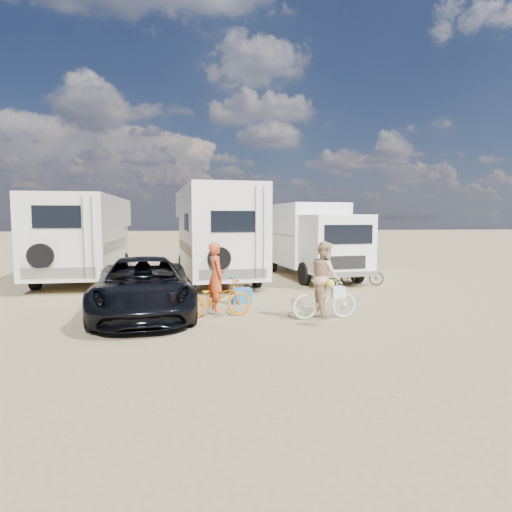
{
  "coord_description": "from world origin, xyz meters",
  "views": [
    {
      "loc": [
        -0.75,
        -10.01,
        2.45
      ],
      "look_at": [
        0.99,
        2.64,
        1.3
      ],
      "focal_mm": 30.12,
      "sensor_mm": 36.0,
      "label": 1
    }
  ],
  "objects": [
    {
      "name": "dark_suv",
      "position": [
        -2.12,
        1.0,
        0.71
      ],
      "size": [
        2.91,
        5.37,
        1.43
      ],
      "primitive_type": "imported",
      "rotation": [
        0.0,
        0.0,
        0.11
      ],
      "color": "black",
      "rests_on": "ground"
    },
    {
      "name": "ground",
      "position": [
        0.0,
        0.0,
        0.0
      ],
      "size": [
        140.0,
        140.0,
        0.0
      ],
      "primitive_type": "plane",
      "color": "tan",
      "rests_on": "ground"
    },
    {
      "name": "cooler",
      "position": [
        0.49,
        2.03,
        0.22
      ],
      "size": [
        0.59,
        0.46,
        0.44
      ],
      "primitive_type": "cube",
      "rotation": [
        0.0,
        0.0,
        0.12
      ],
      "color": "#1F5F99",
      "rests_on": "ground"
    },
    {
      "name": "rv_main",
      "position": [
        -0.06,
        6.96,
        1.79
      ],
      "size": [
        3.31,
        7.89,
        3.57
      ],
      "primitive_type": null,
      "rotation": [
        0.0,
        0.0,
        0.11
      ],
      "color": "white",
      "rests_on": "ground"
    },
    {
      "name": "rv_left",
      "position": [
        -5.09,
        7.51,
        1.62
      ],
      "size": [
        2.8,
        7.42,
        3.25
      ],
      "primitive_type": null,
      "rotation": [
        0.0,
        0.0,
        0.03
      ],
      "color": "white",
      "rests_on": "ground"
    },
    {
      "name": "rider_man",
      "position": [
        -0.3,
        0.4,
        0.83
      ],
      "size": [
        0.53,
        0.69,
        1.67
      ],
      "primitive_type": "imported",
      "rotation": [
        0.0,
        0.0,
        1.81
      ],
      "color": "#D64B21",
      "rests_on": "ground"
    },
    {
      "name": "bike_woman",
      "position": [
        2.28,
        -0.12,
        0.49
      ],
      "size": [
        1.64,
        0.54,
        0.97
      ],
      "primitive_type": "imported",
      "rotation": [
        0.0,
        0.0,
        1.62
      ],
      "color": "beige",
      "rests_on": "ground"
    },
    {
      "name": "rider_woman",
      "position": [
        2.28,
        -0.12,
        0.85
      ],
      "size": [
        0.69,
        0.86,
        1.71
      ],
      "primitive_type": "imported",
      "rotation": [
        0.0,
        0.0,
        1.62
      ],
      "color": "#D6AD7F",
      "rests_on": "ground"
    },
    {
      "name": "bike_parked",
      "position": [
        5.16,
        4.73,
        0.4
      ],
      "size": [
        1.61,
        1.03,
        0.8
      ],
      "primitive_type": "imported",
      "rotation": [
        0.0,
        0.0,
        1.21
      ],
      "color": "#232523",
      "rests_on": "ground"
    },
    {
      "name": "crate",
      "position": [
        0.47,
        4.11,
        0.2
      ],
      "size": [
        0.6,
        0.6,
        0.4
      ],
      "primitive_type": "cube",
      "rotation": [
        0.0,
        0.0,
        0.22
      ],
      "color": "#947657",
      "rests_on": "ground"
    },
    {
      "name": "box_truck",
      "position": [
        3.9,
        7.15,
        1.51
      ],
      "size": [
        3.07,
        7.0,
        3.02
      ],
      "primitive_type": null,
      "rotation": [
        0.0,
        0.0,
        0.11
      ],
      "color": "white",
      "rests_on": "ground"
    },
    {
      "name": "bike_man",
      "position": [
        -0.3,
        0.4,
        0.47
      ],
      "size": [
        1.89,
        1.03,
        0.94
      ],
      "primitive_type": "imported",
      "rotation": [
        0.0,
        0.0,
        1.81
      ],
      "color": "#C0670A",
      "rests_on": "ground"
    }
  ]
}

